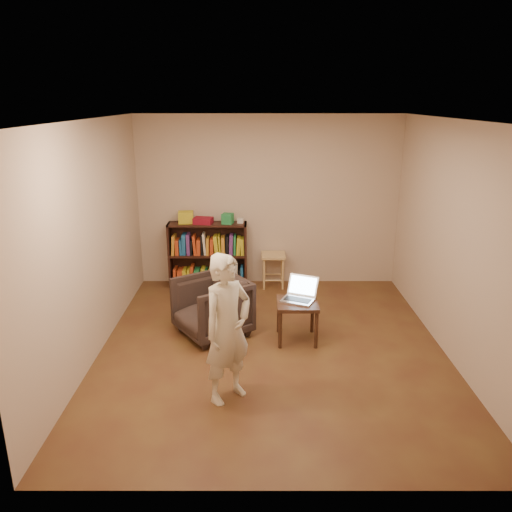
{
  "coord_description": "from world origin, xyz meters",
  "views": [
    {
      "loc": [
        -0.18,
        -5.28,
        2.81
      ],
      "look_at": [
        -0.19,
        0.35,
        1.03
      ],
      "focal_mm": 35.0,
      "sensor_mm": 36.0,
      "label": 1
    }
  ],
  "objects_px": {
    "laptop": "(300,295)",
    "bookshelf": "(208,258)",
    "stool": "(273,260)",
    "armchair": "(212,307)",
    "side_table": "(297,308)",
    "person": "(228,329)"
  },
  "relations": [
    {
      "from": "laptop",
      "to": "bookshelf",
      "type": "bearing_deg",
      "value": 149.09
    },
    {
      "from": "stool",
      "to": "armchair",
      "type": "height_order",
      "value": "armchair"
    },
    {
      "from": "side_table",
      "to": "person",
      "type": "distance_m",
      "value": 1.48
    },
    {
      "from": "bookshelf",
      "to": "laptop",
      "type": "relative_size",
      "value": 2.41
    },
    {
      "from": "bookshelf",
      "to": "person",
      "type": "xyz_separation_m",
      "value": [
        0.48,
        -3.11,
        0.3
      ]
    },
    {
      "from": "bookshelf",
      "to": "side_table",
      "type": "height_order",
      "value": "bookshelf"
    },
    {
      "from": "armchair",
      "to": "side_table",
      "type": "distance_m",
      "value": 1.05
    },
    {
      "from": "armchair",
      "to": "side_table",
      "type": "bearing_deg",
      "value": 46.34
    },
    {
      "from": "stool",
      "to": "armchair",
      "type": "relative_size",
      "value": 0.66
    },
    {
      "from": "stool",
      "to": "side_table",
      "type": "relative_size",
      "value": 1.06
    },
    {
      "from": "bookshelf",
      "to": "armchair",
      "type": "height_order",
      "value": "bookshelf"
    },
    {
      "from": "bookshelf",
      "to": "side_table",
      "type": "xyz_separation_m",
      "value": [
        1.24,
        -1.89,
        -0.03
      ]
    },
    {
      "from": "side_table",
      "to": "laptop",
      "type": "height_order",
      "value": "laptop"
    },
    {
      "from": "bookshelf",
      "to": "side_table",
      "type": "bearing_deg",
      "value": -56.71
    },
    {
      "from": "armchair",
      "to": "laptop",
      "type": "bearing_deg",
      "value": 51.37
    },
    {
      "from": "laptop",
      "to": "side_table",
      "type": "bearing_deg",
      "value": -86.49
    },
    {
      "from": "side_table",
      "to": "person",
      "type": "xyz_separation_m",
      "value": [
        -0.76,
        -1.22,
        0.32
      ]
    },
    {
      "from": "stool",
      "to": "side_table",
      "type": "height_order",
      "value": "stool"
    },
    {
      "from": "armchair",
      "to": "side_table",
      "type": "height_order",
      "value": "armchair"
    },
    {
      "from": "side_table",
      "to": "stool",
      "type": "bearing_deg",
      "value": 97.08
    },
    {
      "from": "side_table",
      "to": "laptop",
      "type": "xyz_separation_m",
      "value": [
        0.03,
        0.09,
        0.14
      ]
    },
    {
      "from": "bookshelf",
      "to": "armchair",
      "type": "xyz_separation_m",
      "value": [
        0.2,
        -1.72,
        -0.08
      ]
    }
  ]
}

